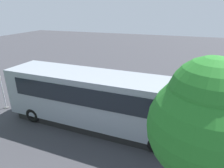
# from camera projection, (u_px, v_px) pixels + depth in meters

# --- Properties ---
(ground_plane) EXTENTS (80.00, 80.00, 0.00)m
(ground_plane) POSITION_uv_depth(u_px,v_px,m) (125.00, 97.00, 15.56)
(ground_plane) COLOR #38383D
(tour_bus) EXTENTS (10.94, 2.92, 3.25)m
(tour_bus) POSITION_uv_depth(u_px,v_px,m) (96.00, 101.00, 11.21)
(tour_bus) COLOR #8C939E
(tour_bus) RESTS_ON ground_plane
(spectator_far_left) EXTENTS (0.58, 0.36, 1.79)m
(spectator_far_left) POSITION_uv_depth(u_px,v_px,m) (127.00, 95.00, 13.25)
(spectator_far_left) COLOR black
(spectator_far_left) RESTS_ON ground_plane
(spectator_left) EXTENTS (0.58, 0.35, 1.75)m
(spectator_left) POSITION_uv_depth(u_px,v_px,m) (115.00, 95.00, 13.44)
(spectator_left) COLOR black
(spectator_left) RESTS_ON ground_plane
(spectator_centre) EXTENTS (0.58, 0.34, 1.75)m
(spectator_centre) POSITION_uv_depth(u_px,v_px,m) (103.00, 92.00, 13.92)
(spectator_centre) COLOR black
(spectator_centre) RESTS_ON ground_plane
(spectator_right) EXTENTS (0.58, 0.35, 1.69)m
(spectator_right) POSITION_uv_depth(u_px,v_px,m) (91.00, 90.00, 14.28)
(spectator_right) COLOR black
(spectator_right) RESTS_ON ground_plane
(parked_motorcycle_silver) EXTENTS (2.05, 0.58, 0.99)m
(parked_motorcycle_silver) POSITION_uv_depth(u_px,v_px,m) (92.00, 102.00, 13.61)
(parked_motorcycle_silver) COLOR black
(parked_motorcycle_silver) RESTS_ON ground_plane
(stunt_motorcycle) EXTENTS (2.04, 0.58, 1.66)m
(stunt_motorcycle) POSITION_uv_depth(u_px,v_px,m) (109.00, 75.00, 17.47)
(stunt_motorcycle) COLOR black
(stunt_motorcycle) RESTS_ON ground_plane
(traffic_cone) EXTENTS (0.34, 0.34, 0.63)m
(traffic_cone) POSITION_uv_depth(u_px,v_px,m) (125.00, 90.00, 15.99)
(traffic_cone) COLOR orange
(traffic_cone) RESTS_ON ground_plane
(tree_left) EXTENTS (2.85, 2.85, 5.68)m
(tree_left) POSITION_uv_depth(u_px,v_px,m) (204.00, 121.00, 4.84)
(tree_left) COLOR #51381E
(tree_left) RESTS_ON ground_plane
(bay_line_a) EXTENTS (0.13, 4.44, 0.01)m
(bay_line_a) POSITION_uv_depth(u_px,v_px,m) (188.00, 104.00, 14.33)
(bay_line_a) COLOR white
(bay_line_a) RESTS_ON ground_plane
(bay_line_b) EXTENTS (0.13, 4.06, 0.01)m
(bay_line_b) POSITION_uv_depth(u_px,v_px,m) (154.00, 99.00, 15.09)
(bay_line_b) COLOR white
(bay_line_b) RESTS_ON ground_plane
(bay_line_c) EXTENTS (0.13, 4.35, 0.01)m
(bay_line_c) POSITION_uv_depth(u_px,v_px,m) (124.00, 95.00, 15.86)
(bay_line_c) COLOR white
(bay_line_c) RESTS_ON ground_plane
(bay_line_d) EXTENTS (0.13, 4.51, 0.01)m
(bay_line_d) POSITION_uv_depth(u_px,v_px,m) (96.00, 91.00, 16.63)
(bay_line_d) COLOR white
(bay_line_d) RESTS_ON ground_plane
(bay_line_e) EXTENTS (0.13, 4.00, 0.01)m
(bay_line_e) POSITION_uv_depth(u_px,v_px,m) (71.00, 87.00, 17.40)
(bay_line_e) COLOR white
(bay_line_e) RESTS_ON ground_plane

